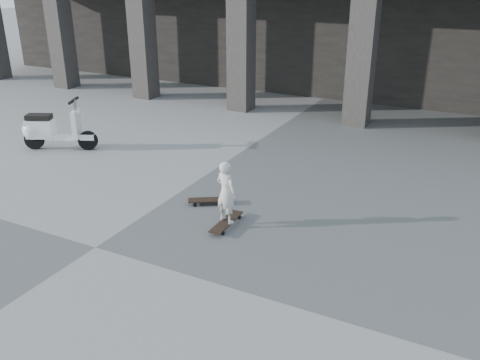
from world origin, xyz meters
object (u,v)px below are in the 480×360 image
at_px(longboard, 226,222).
at_px(child, 226,192).
at_px(skateboard_spare, 210,200).
at_px(scooter, 47,130).

height_order(longboard, child, child).
distance_m(skateboard_spare, scooter, 5.08).
distance_m(longboard, skateboard_spare, 0.92).
height_order(skateboard_spare, scooter, scooter).
height_order(skateboard_spare, child, child).
xyz_separation_m(longboard, skateboard_spare, (-0.67, 0.62, 0.00)).
bearing_deg(child, longboard, -119.82).
bearing_deg(longboard, skateboard_spare, 45.31).
bearing_deg(skateboard_spare, longboard, -74.55).
height_order(longboard, scooter, scooter).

